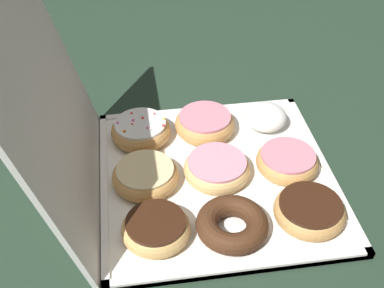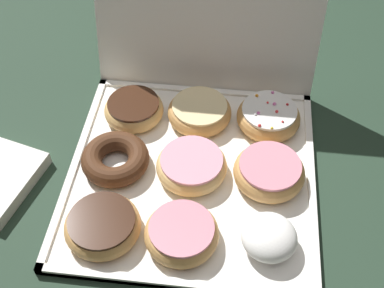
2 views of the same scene
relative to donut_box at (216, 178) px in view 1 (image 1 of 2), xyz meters
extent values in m
plane|color=#233828|center=(0.00, 0.00, -0.01)|extent=(3.00, 3.00, 0.00)
cube|color=white|center=(0.00, 0.00, 0.00)|extent=(0.40, 0.40, 0.01)
cube|color=white|center=(0.00, -0.20, 0.00)|extent=(0.40, 0.01, 0.01)
cube|color=white|center=(0.00, 0.20, 0.00)|extent=(0.40, 0.01, 0.01)
cube|color=white|center=(-0.20, 0.00, 0.00)|extent=(0.01, 0.40, 0.01)
cube|color=white|center=(0.20, 0.00, 0.00)|extent=(0.01, 0.40, 0.01)
cube|color=white|center=(0.00, 0.25, 0.17)|extent=(0.40, 0.10, 0.36)
torus|color=tan|center=(-0.12, -0.13, 0.02)|extent=(0.11, 0.11, 0.03)
cylinder|color=#381E11|center=(-0.12, -0.13, 0.04)|extent=(0.10, 0.10, 0.01)
torus|color=tan|center=(0.00, -0.13, 0.02)|extent=(0.11, 0.11, 0.03)
cylinder|color=pink|center=(0.00, -0.13, 0.04)|extent=(0.10, 0.10, 0.01)
ellipsoid|color=white|center=(0.13, -0.12, 0.03)|extent=(0.08, 0.08, 0.04)
torus|color=#472816|center=(-0.13, 0.00, 0.02)|extent=(0.11, 0.11, 0.03)
torus|color=#E5B770|center=(0.00, 0.00, 0.02)|extent=(0.12, 0.12, 0.03)
cylinder|color=pink|center=(0.00, 0.00, 0.04)|extent=(0.10, 0.10, 0.01)
torus|color=tan|center=(0.13, 0.00, 0.02)|extent=(0.12, 0.12, 0.04)
cylinder|color=pink|center=(0.13, 0.00, 0.04)|extent=(0.10, 0.10, 0.01)
torus|color=tan|center=(-0.12, 0.12, 0.02)|extent=(0.11, 0.11, 0.03)
cylinder|color=#381E11|center=(-0.12, 0.12, 0.04)|extent=(0.09, 0.09, 0.01)
torus|color=tan|center=(0.00, 0.12, 0.02)|extent=(0.11, 0.11, 0.03)
cylinder|color=beige|center=(0.00, 0.12, 0.04)|extent=(0.10, 0.10, 0.01)
torus|color=tan|center=(0.12, 0.12, 0.02)|extent=(0.11, 0.11, 0.04)
cylinder|color=white|center=(0.12, 0.12, 0.04)|extent=(0.10, 0.10, 0.01)
sphere|color=red|center=(0.11, 0.08, 0.04)|extent=(0.01, 0.01, 0.01)
sphere|color=pink|center=(0.10, 0.11, 0.04)|extent=(0.01, 0.01, 0.01)
sphere|color=pink|center=(0.13, 0.17, 0.04)|extent=(0.01, 0.01, 0.01)
sphere|color=red|center=(0.14, 0.10, 0.04)|extent=(0.00, 0.00, 0.00)
sphere|color=red|center=(0.12, 0.14, 0.04)|extent=(0.00, 0.00, 0.00)
sphere|color=white|center=(0.10, 0.11, 0.04)|extent=(0.00, 0.00, 0.00)
sphere|color=yellow|center=(0.13, 0.08, 0.04)|extent=(0.00, 0.00, 0.00)
sphere|color=orange|center=(0.10, 0.15, 0.04)|extent=(0.01, 0.01, 0.01)
sphere|color=red|center=(0.15, 0.14, 0.04)|extent=(0.00, 0.00, 0.00)
sphere|color=pink|center=(0.13, 0.14, 0.04)|extent=(0.01, 0.01, 0.01)
sphere|color=red|center=(0.13, 0.12, 0.04)|extent=(0.01, 0.01, 0.01)
camera|label=1|loc=(-0.61, 0.13, 0.60)|focal=45.86mm
camera|label=2|loc=(0.06, -0.49, 0.65)|focal=46.04mm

